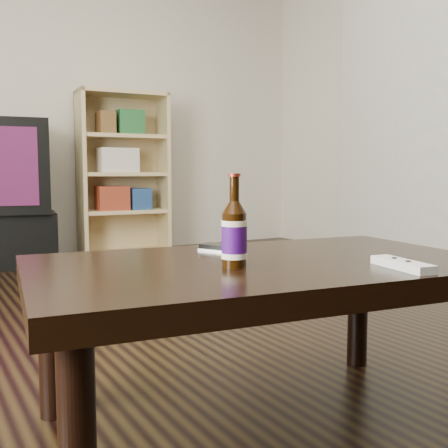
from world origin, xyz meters
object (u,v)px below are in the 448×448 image
phone (219,248)px  remote (402,264)px  bookshelf (121,171)px  coffee_table (263,283)px  beer_bottle (234,235)px

phone → remote: 0.54m
bookshelf → remote: bearing=-93.7°
coffee_table → phone: phone is taller
remote → coffee_table: bearing=140.0°
beer_bottle → bookshelf: bearing=74.8°
bookshelf → beer_bottle: bearing=-100.2°
beer_bottle → phone: bearing=67.4°
phone → remote: (0.24, -0.49, 0.00)m
coffee_table → beer_bottle: size_ratio=5.60×
phone → remote: remote is taller
bookshelf → remote: size_ratio=7.09×
coffee_table → remote: 0.36m
beer_bottle → phone: beer_bottle is taller
beer_bottle → remote: bearing=-33.4°
beer_bottle → phone: 0.29m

